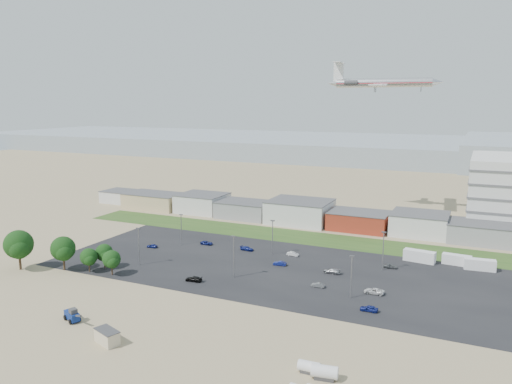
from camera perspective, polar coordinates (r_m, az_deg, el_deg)
The scene contains 35 objects.
ground at distance 119.86m, azimuth -3.90°, elevation -11.10°, with size 700.00×700.00×0.00m, color #877856.
parking_lot at distance 134.80m, azimuth 2.09°, elevation -8.62°, with size 120.00×50.00×0.01m, color black.
grass_strip at distance 165.09m, azimuth 4.76°, elevation -5.10°, with size 160.00×16.00×0.02m, color #29491B.
hills_backdrop at distance 415.00m, azimuth 22.67°, elevation 4.03°, with size 700.00×200.00×9.00m, color gray, non-canonical shape.
building_row at distance 187.34m, azimuth 1.87°, elevation -1.97°, with size 170.00×20.00×8.00m, color silver, non-canonical shape.
portable_shed at distance 98.71m, azimuth -16.65°, elevation -15.55°, with size 5.22×2.71×2.63m, color beige, non-canonical shape.
telehandler at distance 109.97m, azimuth -20.29°, elevation -12.97°, with size 6.76×2.25×2.82m, color navy, non-canonical shape.
storage_tank_nw at distance 86.50m, azimuth 6.09°, elevation -19.23°, with size 3.62×1.81×2.17m, color silver, non-canonical shape.
storage_tank_ne at distance 85.06m, azimuth 7.84°, elevation -19.67°, with size 4.22×2.11×2.53m, color silver, non-canonical shape.
box_trailer_a at distance 146.23m, azimuth 18.17°, elevation -6.98°, with size 8.42×2.63×3.16m, color silver, non-canonical shape.
box_trailer_b at distance 147.04m, azimuth 21.96°, elevation -7.20°, with size 7.44×2.32×2.79m, color silver, non-canonical shape.
box_trailer_c at distance 145.01m, azimuth 24.21°, elevation -7.57°, with size 7.77×2.43×2.91m, color silver, non-canonical shape.
tree_far_left at distance 145.45m, azimuth -25.48°, elevation -5.74°, with size 8.03×8.03×12.05m, color black, non-canonical shape.
tree_left at distance 140.80m, azimuth -21.17°, elevation -6.32°, with size 6.82×6.82×10.23m, color black, non-canonical shape.
tree_mid at distance 137.40m, azimuth -18.56°, elevation -7.23°, with size 4.77×4.77×7.16m, color black, non-canonical shape.
tree_right at distance 139.35m, azimuth -16.96°, elevation -6.84°, with size 4.95×4.95×7.43m, color black, non-canonical shape.
tree_near at distance 133.26m, azimuth -16.18°, elevation -7.59°, with size 4.94×4.94×7.40m, color black, non-canonical shape.
lightpole_front_l at distance 139.04m, azimuth -13.23°, elevation -6.08°, with size 1.21×0.51×10.31m, color slate, non-canonical shape.
lightpole_front_m at distance 126.13m, azimuth -2.56°, elevation -7.40°, with size 1.26×0.53×10.74m, color slate, non-canonical shape.
lightpole_front_r at distance 115.28m, azimuth 10.85°, elevation -9.51°, with size 1.17×0.49×9.92m, color slate, non-canonical shape.
lightpole_back_l at distance 156.12m, azimuth -8.53°, elevation -4.26°, with size 1.13×0.47×9.59m, color slate, non-canonical shape.
lightpole_back_m at distance 144.70m, azimuth 1.90°, elevation -5.21°, with size 1.19×0.50×10.11m, color slate, non-canonical shape.
lightpole_back_r at distance 135.30m, azimuth 14.32°, elevation -6.56°, with size 1.23×0.51×10.42m, color slate, non-canonical shape.
airliner at distance 197.46m, azimuth 14.34°, elevation 12.01°, with size 42.85×29.22×12.66m, color silver, non-canonical shape.
parked_car_0 at distance 120.28m, azimuth 13.34°, elevation -10.96°, with size 2.11×4.58×1.27m, color silver.
parked_car_1 at distance 121.95m, azimuth 7.10°, elevation -10.50°, with size 1.15×3.29×1.08m, color #595B5E.
parked_car_2 at distance 110.65m, azimuth 12.79°, elevation -12.85°, with size 1.53×3.81×1.30m, color navy.
parked_car_3 at distance 125.66m, azimuth -7.14°, elevation -9.83°, with size 1.74×4.27×1.24m, color black.
parked_car_5 at distance 155.50m, azimuth -11.78°, elevation -6.04°, with size 1.34×3.33×1.14m, color navy.
parked_car_6 at distance 149.47m, azimuth -1.05°, elevation -6.47°, with size 1.68×4.13×1.20m, color navy.
parked_car_7 at distance 136.35m, azimuth 2.74°, elevation -8.15°, with size 1.27×3.64×1.20m, color navy.
parked_car_8 at distance 138.75m, azimuth 15.10°, elevation -8.16°, with size 1.47×3.64×1.24m, color #595B5E.
parked_car_9 at distance 156.15m, azimuth -5.66°, elevation -5.81°, with size 1.82×3.95×1.10m, color navy.
parked_car_11 at distance 144.76m, azimuth 4.23°, elevation -7.07°, with size 1.21×3.48×1.15m, color silver.
parked_car_12 at distance 131.65m, azimuth 8.67°, elevation -8.92°, with size 1.79×4.41×1.28m, color #A5A5AA.
Camera 1 is at (53.66, -97.94, 43.52)m, focal length 35.00 mm.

